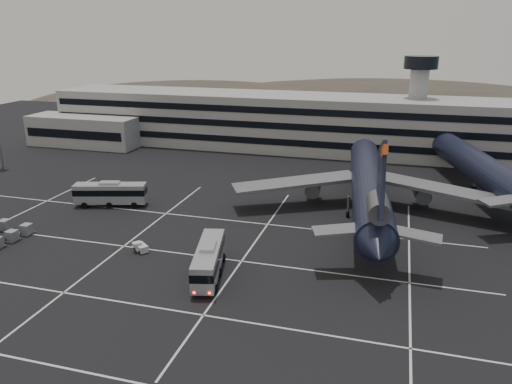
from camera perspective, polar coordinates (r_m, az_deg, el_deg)
ground at (r=69.64m, az=-12.23°, el=-7.94°), size 260.00×260.00×0.00m
lane_markings at (r=69.80m, az=-11.26°, el=-7.81°), size 90.00×55.62×0.01m
terminal at (r=132.32m, az=0.94°, el=8.06°), size 125.00×26.00×24.00m
hills at (r=228.96m, az=12.59°, el=7.12°), size 352.00×180.00×44.00m
trijet_main at (r=85.24m, az=12.77°, el=0.72°), size 47.18×57.69×18.08m
trijet_far at (r=103.48m, az=24.14°, el=2.73°), size 22.92×57.01×18.08m
bus_near at (r=64.08m, az=-5.44°, el=-7.60°), size 5.63×12.69×4.37m
bus_far at (r=92.21m, az=-16.30°, el=-0.08°), size 12.90×6.30×4.45m
tug_b at (r=72.95m, az=-12.98°, el=-6.18°), size 2.66×2.51×1.48m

